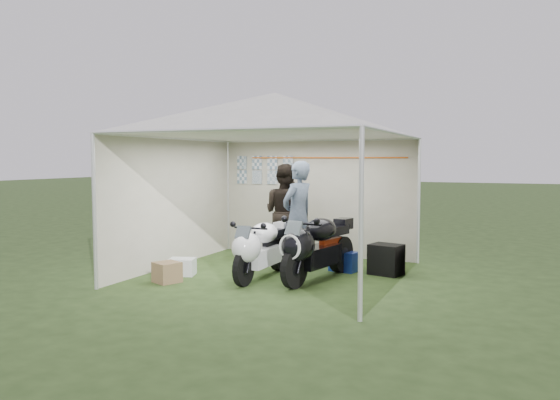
# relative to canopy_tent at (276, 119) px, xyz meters

# --- Properties ---
(ground) EXTENTS (80.00, 80.00, 0.00)m
(ground) POSITION_rel_canopy_tent_xyz_m (0.00, -0.03, -2.58)
(ground) COLOR #273C18
(ground) RESTS_ON ground
(canopy_tent) EXTENTS (5.66, 5.66, 3.00)m
(canopy_tent) POSITION_rel_canopy_tent_xyz_m (0.00, 0.00, 0.00)
(canopy_tent) COLOR silver
(canopy_tent) RESTS_ON ground
(motorcycle_white) EXTENTS (0.43, 1.87, 0.92)m
(motorcycle_white) POSITION_rel_canopy_tent_xyz_m (-0.08, -0.43, -2.06)
(motorcycle_white) COLOR black
(motorcycle_white) RESTS_ON ground
(motorcycle_black) EXTENTS (0.70, 2.05, 1.01)m
(motorcycle_black) POSITION_rel_canopy_tent_xyz_m (0.79, -0.23, -2.01)
(motorcycle_black) COLOR black
(motorcycle_black) RESTS_ON ground
(paddock_stand) EXTENTS (0.50, 0.36, 0.34)m
(paddock_stand) POSITION_rel_canopy_tent_xyz_m (0.96, 0.69, -2.41)
(paddock_stand) COLOR #1E3CBD
(paddock_stand) RESTS_ON ground
(person_dark_jacket) EXTENTS (1.03, 0.89, 1.83)m
(person_dark_jacket) POSITION_rel_canopy_tent_xyz_m (-0.32, 1.16, -1.66)
(person_dark_jacket) COLOR black
(person_dark_jacket) RESTS_ON ground
(person_blue_jacket) EXTENTS (0.65, 0.80, 1.89)m
(person_blue_jacket) POSITION_rel_canopy_tent_xyz_m (0.20, 0.50, -1.63)
(person_blue_jacket) COLOR slate
(person_blue_jacket) RESTS_ON ground
(equipment_box) EXTENTS (0.59, 0.51, 0.51)m
(equipment_box) POSITION_rel_canopy_tent_xyz_m (1.69, 0.72, -2.32)
(equipment_box) COLOR black
(equipment_box) RESTS_ON ground
(crate_0) EXTENTS (0.50, 0.44, 0.28)m
(crate_0) POSITION_rel_canopy_tent_xyz_m (-1.40, -0.69, -2.44)
(crate_0) COLOR silver
(crate_0) RESTS_ON ground
(crate_1) EXTENTS (0.47, 0.47, 0.32)m
(crate_1) POSITION_rel_canopy_tent_xyz_m (-1.31, -1.23, -2.42)
(crate_1) COLOR brown
(crate_1) RESTS_ON ground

